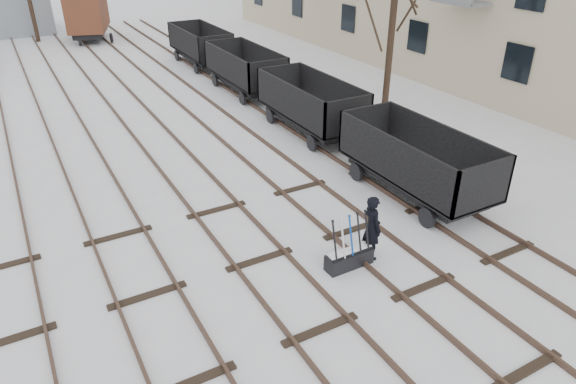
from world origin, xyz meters
name	(u,v)px	position (x,y,z in m)	size (l,w,h in m)	color
ground	(320,331)	(0.00, 0.00, 0.00)	(120.00, 120.00, 0.00)	white
tracks	(148,130)	(0.00, 13.67, 0.07)	(13.90, 52.00, 0.16)	black
ground_frame	(349,257)	(1.92, 1.64, 0.28)	(1.31, 0.44, 1.49)	black
worker	(372,227)	(2.67, 1.74, 0.91)	(0.66, 0.44, 1.82)	black
freight_wagon_a	(414,171)	(6.00, 3.86, 0.85)	(2.18, 5.45, 2.23)	black
freight_wagon_b	(310,112)	(6.00, 10.26, 0.85)	(2.18, 5.45, 2.23)	black
freight_wagon_c	(245,76)	(6.00, 16.66, 0.85)	(2.18, 5.45, 2.23)	black
freight_wagon_d	(201,51)	(6.00, 23.06, 0.85)	(2.18, 5.45, 2.23)	black
box_van_wagon	(87,9)	(1.48, 33.70, 2.21)	(3.99, 5.52, 3.79)	black
tree_near	(389,53)	(10.35, 10.72, 2.71)	(0.30, 0.30, 5.42)	black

